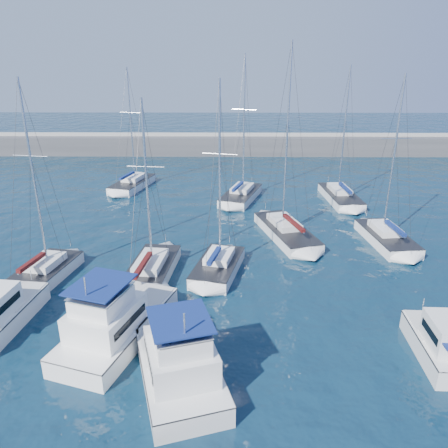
{
  "coord_description": "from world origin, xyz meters",
  "views": [
    {
      "loc": [
        0.42,
        -23.24,
        15.85
      ],
      "look_at": [
        0.09,
        9.99,
        3.0
      ],
      "focal_mm": 35.0,
      "sensor_mm": 36.0,
      "label": 1
    }
  ],
  "objects_px": {
    "motor_yacht_port_inner": "(114,324)",
    "sailboat_mid_a": "(44,272)",
    "sailboat_back_a": "(133,184)",
    "sailboat_back_b": "(241,195)",
    "motor_yacht_stbd_inner": "(179,363)",
    "sailboat_mid_b": "(149,273)",
    "sailboat_mid_e": "(386,237)",
    "sailboat_mid_d": "(286,231)",
    "motor_yacht_stbd_outer": "(444,345)",
    "sailboat_mid_c": "(218,266)",
    "sailboat_back_c": "(340,196)"
  },
  "relations": [
    {
      "from": "motor_yacht_port_inner",
      "to": "sailboat_mid_b",
      "type": "distance_m",
      "value": 7.68
    },
    {
      "from": "motor_yacht_port_inner",
      "to": "motor_yacht_stbd_outer",
      "type": "bearing_deg",
      "value": 13.13
    },
    {
      "from": "motor_yacht_stbd_outer",
      "to": "sailboat_back_b",
      "type": "height_order",
      "value": "sailboat_back_b"
    },
    {
      "from": "motor_yacht_stbd_inner",
      "to": "sailboat_mid_b",
      "type": "distance_m",
      "value": 11.57
    },
    {
      "from": "motor_yacht_stbd_outer",
      "to": "sailboat_back_b",
      "type": "relative_size",
      "value": 0.35
    },
    {
      "from": "motor_yacht_stbd_inner",
      "to": "sailboat_back_a",
      "type": "distance_m",
      "value": 36.9
    },
    {
      "from": "sailboat_mid_e",
      "to": "sailboat_back_a",
      "type": "bearing_deg",
      "value": 140.36
    },
    {
      "from": "sailboat_mid_e",
      "to": "sailboat_back_b",
      "type": "bearing_deg",
      "value": 128.72
    },
    {
      "from": "motor_yacht_stbd_outer",
      "to": "motor_yacht_stbd_inner",
      "type": "bearing_deg",
      "value": -170.22
    },
    {
      "from": "sailboat_mid_b",
      "to": "sailboat_mid_e",
      "type": "height_order",
      "value": "sailboat_mid_e"
    },
    {
      "from": "sailboat_back_a",
      "to": "motor_yacht_stbd_outer",
      "type": "bearing_deg",
      "value": -39.82
    },
    {
      "from": "sailboat_back_c",
      "to": "motor_yacht_port_inner",
      "type": "bearing_deg",
      "value": -129.86
    },
    {
      "from": "sailboat_mid_e",
      "to": "motor_yacht_port_inner",
      "type": "bearing_deg",
      "value": -151.25
    },
    {
      "from": "motor_yacht_port_inner",
      "to": "sailboat_back_a",
      "type": "distance_m",
      "value": 32.66
    },
    {
      "from": "sailboat_mid_a",
      "to": "sailboat_mid_e",
      "type": "height_order",
      "value": "sailboat_mid_a"
    },
    {
      "from": "sailboat_mid_b",
      "to": "sailboat_back_b",
      "type": "relative_size",
      "value": 0.83
    },
    {
      "from": "motor_yacht_port_inner",
      "to": "sailboat_mid_a",
      "type": "xyz_separation_m",
      "value": [
        -7.27,
        7.61,
        -0.59
      ]
    },
    {
      "from": "sailboat_mid_e",
      "to": "motor_yacht_stbd_inner",
      "type": "bearing_deg",
      "value": -139.14
    },
    {
      "from": "motor_yacht_port_inner",
      "to": "sailboat_mid_d",
      "type": "distance_m",
      "value": 20.18
    },
    {
      "from": "motor_yacht_stbd_outer",
      "to": "sailboat_mid_a",
      "type": "relative_size",
      "value": 0.38
    },
    {
      "from": "sailboat_mid_c",
      "to": "sailboat_mid_d",
      "type": "bearing_deg",
      "value": 63.44
    },
    {
      "from": "sailboat_mid_d",
      "to": "motor_yacht_stbd_outer",
      "type": "bearing_deg",
      "value": -85.44
    },
    {
      "from": "motor_yacht_port_inner",
      "to": "sailboat_mid_e",
      "type": "height_order",
      "value": "sailboat_mid_e"
    },
    {
      "from": "motor_yacht_port_inner",
      "to": "sailboat_mid_a",
      "type": "height_order",
      "value": "sailboat_mid_a"
    },
    {
      "from": "sailboat_mid_c",
      "to": "sailboat_back_b",
      "type": "height_order",
      "value": "sailboat_back_b"
    },
    {
      "from": "sailboat_mid_c",
      "to": "sailboat_mid_e",
      "type": "relative_size",
      "value": 0.99
    },
    {
      "from": "motor_yacht_port_inner",
      "to": "sailboat_mid_a",
      "type": "bearing_deg",
      "value": 151.43
    },
    {
      "from": "motor_yacht_port_inner",
      "to": "motor_yacht_stbd_inner",
      "type": "bearing_deg",
      "value": -21.43
    },
    {
      "from": "motor_yacht_port_inner",
      "to": "sailboat_mid_b",
      "type": "relative_size",
      "value": 0.72
    },
    {
      "from": "sailboat_mid_d",
      "to": "sailboat_back_b",
      "type": "height_order",
      "value": "sailboat_mid_d"
    },
    {
      "from": "sailboat_mid_b",
      "to": "sailboat_mid_e",
      "type": "bearing_deg",
      "value": 25.2
    },
    {
      "from": "motor_yacht_stbd_inner",
      "to": "sailboat_mid_a",
      "type": "distance_m",
      "value": 15.9
    },
    {
      "from": "sailboat_mid_e",
      "to": "sailboat_back_b",
      "type": "xyz_separation_m",
      "value": [
        -12.78,
        12.75,
        0.01
      ]
    },
    {
      "from": "motor_yacht_port_inner",
      "to": "sailboat_mid_c",
      "type": "height_order",
      "value": "sailboat_mid_c"
    },
    {
      "from": "motor_yacht_stbd_outer",
      "to": "sailboat_mid_c",
      "type": "xyz_separation_m",
      "value": [
        -12.73,
        10.3,
        -0.4
      ]
    },
    {
      "from": "sailboat_back_b",
      "to": "sailboat_mid_c",
      "type": "bearing_deg",
      "value": -78.98
    },
    {
      "from": "sailboat_back_a",
      "to": "sailboat_back_b",
      "type": "distance_m",
      "value": 14.54
    },
    {
      "from": "sailboat_mid_d",
      "to": "sailboat_back_a",
      "type": "relative_size",
      "value": 1.16
    },
    {
      "from": "motor_yacht_port_inner",
      "to": "motor_yacht_stbd_inner",
      "type": "height_order",
      "value": "same"
    },
    {
      "from": "sailboat_back_a",
      "to": "sailboat_back_c",
      "type": "xyz_separation_m",
      "value": [
        25.34,
        -5.04,
        -0.0
      ]
    },
    {
      "from": "sailboat_mid_e",
      "to": "sailboat_back_a",
      "type": "xyz_separation_m",
      "value": [
        -26.55,
        17.43,
        -0.0
      ]
    },
    {
      "from": "motor_yacht_stbd_inner",
      "to": "sailboat_mid_e",
      "type": "relative_size",
      "value": 0.61
    },
    {
      "from": "sailboat_mid_a",
      "to": "sailboat_mid_e",
      "type": "xyz_separation_m",
      "value": [
        28.24,
        7.13,
        -0.01
      ]
    },
    {
      "from": "motor_yacht_stbd_outer",
      "to": "sailboat_back_b",
      "type": "bearing_deg",
      "value": 112.09
    },
    {
      "from": "sailboat_mid_e",
      "to": "sailboat_back_b",
      "type": "relative_size",
      "value": 0.9
    },
    {
      "from": "sailboat_mid_a",
      "to": "sailboat_back_a",
      "type": "height_order",
      "value": "sailboat_back_a"
    },
    {
      "from": "motor_yacht_stbd_outer",
      "to": "sailboat_back_a",
      "type": "distance_m",
      "value": 41.47
    },
    {
      "from": "sailboat_mid_d",
      "to": "sailboat_back_b",
      "type": "xyz_separation_m",
      "value": [
        -3.9,
        11.34,
        0.0
      ]
    },
    {
      "from": "motor_yacht_stbd_inner",
      "to": "sailboat_mid_d",
      "type": "relative_size",
      "value": 0.52
    },
    {
      "from": "sailboat_mid_c",
      "to": "sailboat_mid_e",
      "type": "distance_m",
      "value": 16.2
    }
  ]
}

